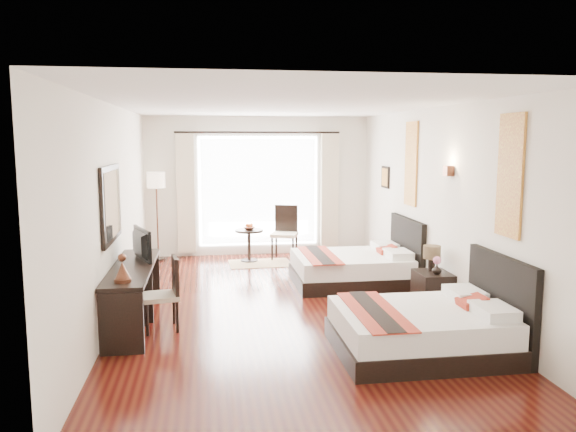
{
  "coord_description": "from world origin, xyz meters",
  "views": [
    {
      "loc": [
        -1.04,
        -7.57,
        2.34
      ],
      "look_at": [
        0.13,
        0.43,
        1.23
      ],
      "focal_mm": 35.0,
      "sensor_mm": 36.0,
      "label": 1
    }
  ],
  "objects": [
    {
      "name": "floor",
      "position": [
        0.0,
        0.0,
        -0.01
      ],
      "size": [
        4.5,
        7.5,
        0.01
      ],
      "primitive_type": "cube",
      "color": "#370C0A",
      "rests_on": "ground"
    },
    {
      "name": "ceiling",
      "position": [
        0.0,
        0.0,
        2.79
      ],
      "size": [
        4.5,
        7.5,
        0.02
      ],
      "primitive_type": "cube",
      "color": "white",
      "rests_on": "wall_headboard"
    },
    {
      "name": "wall_headboard",
      "position": [
        2.25,
        0.0,
        1.4
      ],
      "size": [
        0.01,
        7.5,
        2.8
      ],
      "primitive_type": "cube",
      "color": "silver",
      "rests_on": "floor"
    },
    {
      "name": "wall_desk",
      "position": [
        -2.25,
        0.0,
        1.4
      ],
      "size": [
        0.01,
        7.5,
        2.8
      ],
      "primitive_type": "cube",
      "color": "silver",
      "rests_on": "floor"
    },
    {
      "name": "wall_window",
      "position": [
        0.0,
        3.75,
        1.4
      ],
      "size": [
        4.5,
        0.01,
        2.8
      ],
      "primitive_type": "cube",
      "color": "silver",
      "rests_on": "floor"
    },
    {
      "name": "wall_entry",
      "position": [
        0.0,
        -3.75,
        1.4
      ],
      "size": [
        4.5,
        0.01,
        2.8
      ],
      "primitive_type": "cube",
      "color": "silver",
      "rests_on": "floor"
    },
    {
      "name": "window_glass",
      "position": [
        0.0,
        3.73,
        1.3
      ],
      "size": [
        2.4,
        0.02,
        2.2
      ],
      "primitive_type": "cube",
      "color": "white",
      "rests_on": "wall_window"
    },
    {
      "name": "sheer_curtain",
      "position": [
        0.0,
        3.67,
        1.3
      ],
      "size": [
        2.3,
        0.02,
        2.1
      ],
      "primitive_type": "cube",
      "color": "white",
      "rests_on": "wall_window"
    },
    {
      "name": "drape_left",
      "position": [
        -1.45,
        3.63,
        1.28
      ],
      "size": [
        0.35,
        0.14,
        2.35
      ],
      "primitive_type": "cube",
      "color": "beige",
      "rests_on": "floor"
    },
    {
      "name": "drape_right",
      "position": [
        1.45,
        3.63,
        1.28
      ],
      "size": [
        0.35,
        0.14,
        2.35
      ],
      "primitive_type": "cube",
      "color": "beige",
      "rests_on": "floor"
    },
    {
      "name": "art_panel_near",
      "position": [
        2.23,
        -1.89,
        1.95
      ],
      "size": [
        0.03,
        0.5,
        1.35
      ],
      "primitive_type": "cube",
      "color": "maroon",
      "rests_on": "wall_headboard"
    },
    {
      "name": "art_panel_far",
      "position": [
        2.23,
        1.11,
        1.95
      ],
      "size": [
        0.03,
        0.5,
        1.35
      ],
      "primitive_type": "cube",
      "color": "maroon",
      "rests_on": "wall_headboard"
    },
    {
      "name": "wall_sconce",
      "position": [
        2.19,
        -0.4,
        1.92
      ],
      "size": [
        0.1,
        0.14,
        0.14
      ],
      "primitive_type": "cube",
      "color": "#482719",
      "rests_on": "wall_headboard"
    },
    {
      "name": "mirror_frame",
      "position": [
        -2.22,
        -0.42,
        1.55
      ],
      "size": [
        0.04,
        1.25,
        0.95
      ],
      "primitive_type": "cube",
      "color": "black",
      "rests_on": "wall_desk"
    },
    {
      "name": "mirror_glass",
      "position": [
        -2.19,
        -0.42,
        1.55
      ],
      "size": [
        0.01,
        1.12,
        0.82
      ],
      "primitive_type": "cube",
      "color": "white",
      "rests_on": "mirror_frame"
    },
    {
      "name": "bed_near",
      "position": [
        1.35,
        -1.89,
        0.28
      ],
      "size": [
        1.9,
        1.48,
        1.07
      ],
      "color": "black",
      "rests_on": "floor"
    },
    {
      "name": "bed_far",
      "position": [
        1.35,
        1.11,
        0.28
      ],
      "size": [
        1.9,
        1.48,
        1.07
      ],
      "color": "black",
      "rests_on": "floor"
    },
    {
      "name": "nightstand",
      "position": [
        2.03,
        -0.4,
        0.26
      ],
      "size": [
        0.44,
        0.55,
        0.53
      ],
      "primitive_type": "cube",
      "color": "black",
      "rests_on": "floor"
    },
    {
      "name": "table_lamp",
      "position": [
        2.04,
        -0.31,
        0.76
      ],
      "size": [
        0.24,
        0.24,
        0.38
      ],
      "color": "black",
      "rests_on": "nightstand"
    },
    {
      "name": "vase",
      "position": [
        2.03,
        -0.51,
        0.57
      ],
      "size": [
        0.15,
        0.15,
        0.14
      ],
      "primitive_type": "imported",
      "rotation": [
        0.0,
        0.0,
        -0.15
      ],
      "color": "black",
      "rests_on": "nightstand"
    },
    {
      "name": "console_desk",
      "position": [
        -1.99,
        -0.42,
        0.38
      ],
      "size": [
        0.5,
        2.2,
        0.76
      ],
      "primitive_type": "cube",
      "color": "black",
      "rests_on": "floor"
    },
    {
      "name": "television",
      "position": [
        -1.97,
        -0.07,
        0.97
      ],
      "size": [
        0.36,
        0.72,
        0.42
      ],
      "primitive_type": "imported",
      "rotation": [
        0.0,
        0.0,
        1.94
      ],
      "color": "black",
      "rests_on": "console_desk"
    },
    {
      "name": "bronze_figurine",
      "position": [
        -1.99,
        -1.25,
        0.9
      ],
      "size": [
        0.25,
        0.25,
        0.29
      ],
      "primitive_type": null,
      "rotation": [
        0.0,
        0.0,
        0.42
      ],
      "color": "#482719",
      "rests_on": "console_desk"
    },
    {
      "name": "desk_chair",
      "position": [
        -1.61,
        -0.71,
        0.28
      ],
      "size": [
        0.49,
        0.49,
        0.91
      ],
      "rotation": [
        0.0,
        0.0,
        3.31
      ],
      "color": "beige",
      "rests_on": "floor"
    },
    {
      "name": "floor_lamp",
      "position": [
        -2.0,
        3.45,
        1.46
      ],
      "size": [
        0.35,
        0.35,
        1.72
      ],
      "color": "black",
      "rests_on": "floor"
    },
    {
      "name": "side_table",
      "position": [
        -0.25,
        3.06,
        0.31
      ],
      "size": [
        0.54,
        0.54,
        0.62
      ],
      "primitive_type": "cylinder",
      "color": "black",
      "rests_on": "floor"
    },
    {
      "name": "fruit_bowl",
      "position": [
        -0.24,
        3.04,
        0.65
      ],
      "size": [
        0.29,
        0.29,
        0.05
      ],
      "primitive_type": "imported",
      "rotation": [
        0.0,
        0.0,
        -0.42
      ],
      "color": "#4B2E1A",
      "rests_on": "side_table"
    },
    {
      "name": "window_chair",
      "position": [
        0.46,
        3.21,
        0.32
      ],
      "size": [
        0.62,
        0.62,
        1.05
      ],
      "rotation": [
        0.0,
        0.0,
        -1.89
      ],
      "color": "beige",
      "rests_on": "floor"
    },
    {
      "name": "jute_rug",
      "position": [
        -0.07,
        2.83,
        0.01
      ],
      "size": [
        1.18,
        0.82,
        0.01
      ],
      "primitive_type": "cube",
      "rotation": [
        0.0,
        0.0,
        0.03
      ],
      "color": "tan",
      "rests_on": "floor"
    }
  ]
}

